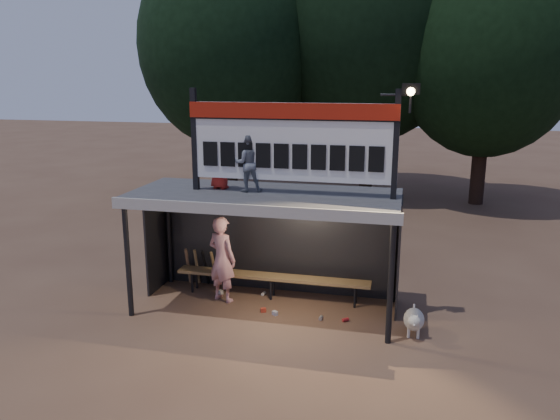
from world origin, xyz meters
name	(u,v)px	position (x,y,z in m)	size (l,w,h in m)	color
ground	(265,308)	(0.00, 0.00, 0.00)	(80.00, 80.00, 0.00)	brown
player	(222,259)	(-0.94, 0.20, 0.88)	(0.64, 0.42, 1.75)	white
child_a	(248,163)	(-0.32, 0.04, 2.86)	(0.52, 0.41, 1.07)	slate
child_b	(220,164)	(-0.93, 0.17, 2.79)	(0.46, 0.30, 0.94)	red
dugout_shelter	(268,214)	(0.00, 0.24, 1.85)	(5.10, 2.08, 2.32)	#3C3B3E
scoreboard_assembly	(294,139)	(0.56, -0.01, 3.32)	(4.10, 0.27, 1.99)	black
bench	(272,278)	(0.00, 0.55, 0.43)	(4.00, 0.35, 0.48)	olive
tree_left	(228,45)	(-4.00, 10.00, 5.51)	(6.46, 6.46, 9.27)	black
tree_mid	(371,27)	(1.00, 11.50, 6.17)	(7.22, 7.22, 10.36)	#2F2115
tree_right	(489,53)	(5.00, 10.50, 5.19)	(6.08, 6.08, 8.72)	black
dog	(414,320)	(2.82, -0.48, 0.28)	(0.36, 0.81, 0.49)	silver
bats	(201,267)	(-1.65, 0.82, 0.43)	(0.68, 0.35, 0.84)	#906743
litter	(279,307)	(0.27, 0.02, 0.04)	(2.82, 1.02, 0.08)	#BC3620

